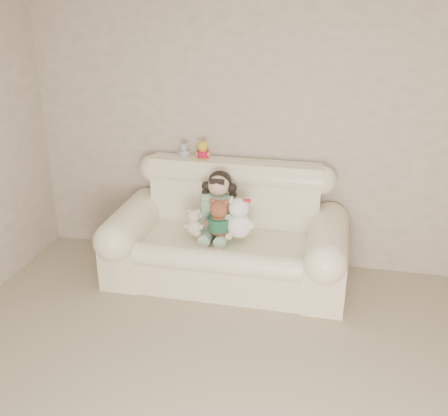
# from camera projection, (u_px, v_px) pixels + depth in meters

# --- Properties ---
(wall_back) EXTENTS (4.50, 0.00, 4.50)m
(wall_back) POSITION_uv_depth(u_px,v_px,m) (271.00, 129.00, 4.79)
(wall_back) COLOR beige
(wall_back) RESTS_ON ground
(sofa) EXTENTS (2.10, 0.95, 1.03)m
(sofa) POSITION_uv_depth(u_px,v_px,m) (226.00, 228.00, 4.70)
(sofa) COLOR #FFF7CD
(sofa) RESTS_ON floor
(seated_child) EXTENTS (0.37, 0.44, 0.59)m
(seated_child) POSITION_uv_depth(u_px,v_px,m) (219.00, 203.00, 4.71)
(seated_child) COLOR #307D4C
(seated_child) RESTS_ON sofa
(brown_teddy) EXTENTS (0.30, 0.25, 0.40)m
(brown_teddy) POSITION_uv_depth(u_px,v_px,m) (219.00, 214.00, 4.53)
(brown_teddy) COLOR brown
(brown_teddy) RESTS_ON sofa
(white_cat) EXTENTS (0.29, 0.24, 0.43)m
(white_cat) POSITION_uv_depth(u_px,v_px,m) (239.00, 214.00, 4.49)
(white_cat) COLOR white
(white_cat) RESTS_ON sofa
(cream_teddy) EXTENTS (0.22, 0.19, 0.28)m
(cream_teddy) POSITION_uv_depth(u_px,v_px,m) (194.00, 220.00, 4.57)
(cream_teddy) COLOR beige
(cream_teddy) RESTS_ON sofa
(yellow_mini_bear) EXTENTS (0.16, 0.15, 0.21)m
(yellow_mini_bear) POSITION_uv_depth(u_px,v_px,m) (203.00, 149.00, 4.85)
(yellow_mini_bear) COLOR gold
(yellow_mini_bear) RESTS_ON sofa
(grey_mini_plush) EXTENTS (0.12, 0.10, 0.18)m
(grey_mini_plush) POSITION_uv_depth(u_px,v_px,m) (184.00, 149.00, 4.91)
(grey_mini_plush) COLOR #AAAAB0
(grey_mini_plush) RESTS_ON sofa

